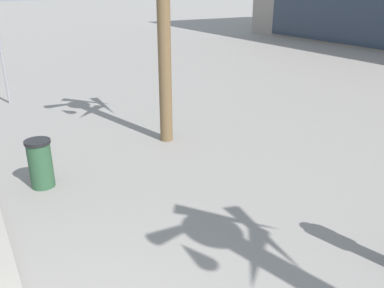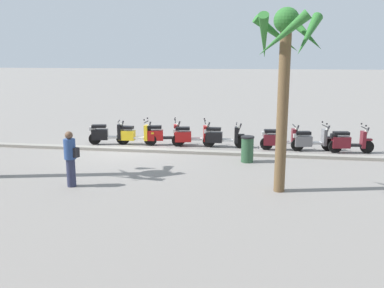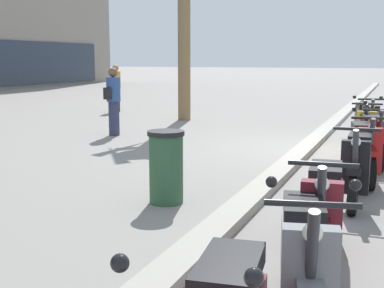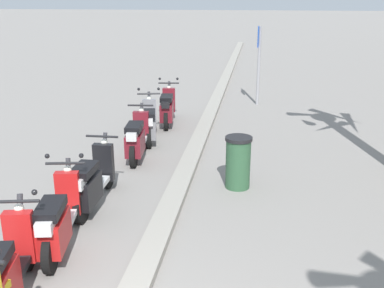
{
  "view_description": "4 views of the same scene",
  "coord_description": "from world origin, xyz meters",
  "px_view_note": "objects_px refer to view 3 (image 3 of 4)",
  "views": [
    {
      "loc": [
        2.68,
        0.14,
        3.66
      ],
      "look_at": [
        -2.86,
        3.4,
        1.1
      ],
      "focal_mm": 37.84,
      "sensor_mm": 36.0,
      "label": 1
    },
    {
      "loc": [
        -5.18,
        16.09,
        3.81
      ],
      "look_at": [
        -3.12,
        3.35,
        1.06
      ],
      "focal_mm": 39.31,
      "sensor_mm": 36.0,
      "label": 2
    },
    {
      "loc": [
        -10.77,
        -1.57,
        1.86
      ],
      "look_at": [
        -4.93,
        0.79,
        0.82
      ],
      "focal_mm": 48.58,
      "sensor_mm": 36.0,
      "label": 3
    },
    {
      "loc": [
        2.84,
        1.48,
        3.32
      ],
      "look_at": [
        -4.15,
        0.47,
        1.0
      ],
      "focal_mm": 42.65,
      "sensor_mm": 36.0,
      "label": 4
    }
  ],
  "objects_px": {
    "scooter_grey_far_back": "(304,260)",
    "scooter_yellow_mid_rear": "(368,130)",
    "scooter_maroon_last_in_row": "(323,212)",
    "scooter_red_second_in_line": "(364,150)",
    "scooter_red_gap_after_mid": "(373,138)",
    "pedestrian_by_palm_tree": "(116,87)",
    "litter_bin": "(166,166)",
    "scooter_black_tail_end": "(358,165)",
    "pedestrian_strolling_near_curb": "(113,100)",
    "scooter_black_mid_front": "(366,122)"
  },
  "relations": [
    {
      "from": "scooter_grey_far_back",
      "to": "scooter_yellow_mid_rear",
      "type": "relative_size",
      "value": 0.98
    },
    {
      "from": "scooter_grey_far_back",
      "to": "scooter_maroon_last_in_row",
      "type": "height_order",
      "value": "scooter_grey_far_back"
    },
    {
      "from": "scooter_grey_far_back",
      "to": "scooter_yellow_mid_rear",
      "type": "height_order",
      "value": "same"
    },
    {
      "from": "scooter_red_second_in_line",
      "to": "scooter_red_gap_after_mid",
      "type": "relative_size",
      "value": 1.03
    },
    {
      "from": "scooter_red_second_in_line",
      "to": "scooter_yellow_mid_rear",
      "type": "xyz_separation_m",
      "value": [
        2.47,
        0.07,
        -0.01
      ]
    },
    {
      "from": "scooter_red_gap_after_mid",
      "to": "pedestrian_by_palm_tree",
      "type": "distance_m",
      "value": 11.0
    },
    {
      "from": "scooter_grey_far_back",
      "to": "scooter_maroon_last_in_row",
      "type": "relative_size",
      "value": 0.99
    },
    {
      "from": "scooter_yellow_mid_rear",
      "to": "litter_bin",
      "type": "bearing_deg",
      "value": 155.98
    },
    {
      "from": "scooter_black_tail_end",
      "to": "pedestrian_strolling_near_curb",
      "type": "relative_size",
      "value": 1.12
    },
    {
      "from": "scooter_yellow_mid_rear",
      "to": "scooter_black_mid_front",
      "type": "bearing_deg",
      "value": 6.35
    },
    {
      "from": "scooter_maroon_last_in_row",
      "to": "pedestrian_by_palm_tree",
      "type": "bearing_deg",
      "value": 37.85
    },
    {
      "from": "pedestrian_by_palm_tree",
      "to": "pedestrian_strolling_near_curb",
      "type": "height_order",
      "value": "same"
    },
    {
      "from": "scooter_maroon_last_in_row",
      "to": "litter_bin",
      "type": "bearing_deg",
      "value": 61.13
    },
    {
      "from": "scooter_yellow_mid_rear",
      "to": "litter_bin",
      "type": "distance_m",
      "value": 5.41
    },
    {
      "from": "scooter_yellow_mid_rear",
      "to": "scooter_black_mid_front",
      "type": "xyz_separation_m",
      "value": [
        1.18,
        0.13,
        0.02
      ]
    },
    {
      "from": "pedestrian_strolling_near_curb",
      "to": "scooter_black_mid_front",
      "type": "bearing_deg",
      "value": -79.15
    },
    {
      "from": "scooter_black_tail_end",
      "to": "scooter_black_mid_front",
      "type": "distance_m",
      "value": 4.96
    },
    {
      "from": "scooter_yellow_mid_rear",
      "to": "scooter_grey_far_back",
      "type": "bearing_deg",
      "value": 179.99
    },
    {
      "from": "scooter_black_mid_front",
      "to": "pedestrian_strolling_near_curb",
      "type": "distance_m",
      "value": 5.91
    },
    {
      "from": "litter_bin",
      "to": "scooter_black_mid_front",
      "type": "bearing_deg",
      "value": -18.68
    },
    {
      "from": "pedestrian_by_palm_tree",
      "to": "scooter_red_gap_after_mid",
      "type": "bearing_deg",
      "value": -125.45
    },
    {
      "from": "scooter_red_second_in_line",
      "to": "litter_bin",
      "type": "xyz_separation_m",
      "value": [
        -2.47,
        2.28,
        0.03
      ]
    },
    {
      "from": "pedestrian_by_palm_tree",
      "to": "scooter_red_second_in_line",
      "type": "bearing_deg",
      "value": -130.63
    },
    {
      "from": "scooter_yellow_mid_rear",
      "to": "scooter_black_mid_front",
      "type": "distance_m",
      "value": 1.19
    },
    {
      "from": "scooter_red_second_in_line",
      "to": "pedestrian_by_palm_tree",
      "type": "height_order",
      "value": "pedestrian_by_palm_tree"
    },
    {
      "from": "scooter_maroon_last_in_row",
      "to": "pedestrian_strolling_near_curb",
      "type": "xyz_separation_m",
      "value": [
        6.2,
        5.88,
        0.42
      ]
    },
    {
      "from": "scooter_black_tail_end",
      "to": "scooter_red_gap_after_mid",
      "type": "xyz_separation_m",
      "value": [
        2.56,
        -0.05,
        0.01
      ]
    },
    {
      "from": "scooter_yellow_mid_rear",
      "to": "scooter_red_gap_after_mid",
      "type": "bearing_deg",
      "value": -173.44
    },
    {
      "from": "scooter_yellow_mid_rear",
      "to": "pedestrian_by_palm_tree",
      "type": "relative_size",
      "value": 1.09
    },
    {
      "from": "scooter_red_second_in_line",
      "to": "pedestrian_by_palm_tree",
      "type": "relative_size",
      "value": 1.11
    },
    {
      "from": "scooter_black_tail_end",
      "to": "pedestrian_strolling_near_curb",
      "type": "height_order",
      "value": "pedestrian_strolling_near_curb"
    },
    {
      "from": "scooter_red_second_in_line",
      "to": "scooter_yellow_mid_rear",
      "type": "relative_size",
      "value": 1.02
    },
    {
      "from": "scooter_red_gap_after_mid",
      "to": "scooter_black_mid_front",
      "type": "height_order",
      "value": "scooter_red_gap_after_mid"
    },
    {
      "from": "scooter_red_gap_after_mid",
      "to": "litter_bin",
      "type": "xyz_separation_m",
      "value": [
        -3.73,
        2.34,
        0.03
      ]
    },
    {
      "from": "scooter_grey_far_back",
      "to": "scooter_red_gap_after_mid",
      "type": "relative_size",
      "value": 0.99
    },
    {
      "from": "scooter_yellow_mid_rear",
      "to": "pedestrian_by_palm_tree",
      "type": "distance_m",
      "value": 10.22
    },
    {
      "from": "scooter_grey_far_back",
      "to": "scooter_maroon_last_in_row",
      "type": "xyz_separation_m",
      "value": [
        1.23,
        0.04,
        0.01
      ]
    },
    {
      "from": "scooter_red_second_in_line",
      "to": "pedestrian_strolling_near_curb",
      "type": "bearing_deg",
      "value": 67.07
    },
    {
      "from": "scooter_grey_far_back",
      "to": "scooter_red_second_in_line",
      "type": "distance_m",
      "value": 4.9
    },
    {
      "from": "scooter_maroon_last_in_row",
      "to": "scooter_red_gap_after_mid",
      "type": "xyz_separation_m",
      "value": [
        4.92,
        -0.18,
        0.0
      ]
    },
    {
      "from": "scooter_yellow_mid_rear",
      "to": "pedestrian_by_palm_tree",
      "type": "bearing_deg",
      "value": 59.65
    },
    {
      "from": "pedestrian_strolling_near_curb",
      "to": "litter_bin",
      "type": "bearing_deg",
      "value": -143.41
    },
    {
      "from": "litter_bin",
      "to": "scooter_red_second_in_line",
      "type": "bearing_deg",
      "value": -42.6
    },
    {
      "from": "litter_bin",
      "to": "scooter_black_tail_end",
      "type": "bearing_deg",
      "value": -63.03
    },
    {
      "from": "scooter_black_tail_end",
      "to": "litter_bin",
      "type": "relative_size",
      "value": 1.94
    },
    {
      "from": "scooter_grey_far_back",
      "to": "pedestrian_by_palm_tree",
      "type": "relative_size",
      "value": 1.07
    },
    {
      "from": "pedestrian_by_palm_tree",
      "to": "litter_bin",
      "type": "height_order",
      "value": "pedestrian_by_palm_tree"
    },
    {
      "from": "scooter_black_mid_front",
      "to": "pedestrian_by_palm_tree",
      "type": "relative_size",
      "value": 1.05
    },
    {
      "from": "scooter_red_second_in_line",
      "to": "pedestrian_strolling_near_curb",
      "type": "distance_m",
      "value": 6.53
    },
    {
      "from": "scooter_red_second_in_line",
      "to": "litter_bin",
      "type": "height_order",
      "value": "scooter_red_second_in_line"
    }
  ]
}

